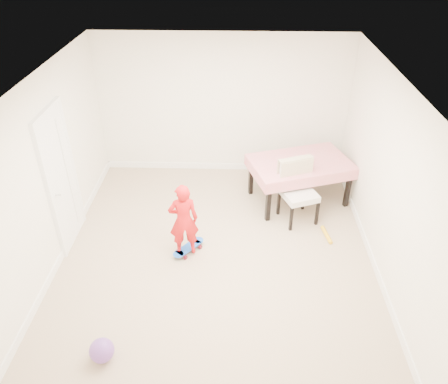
{
  "coord_description": "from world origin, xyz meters",
  "views": [
    {
      "loc": [
        0.27,
        -4.91,
        4.28
      ],
      "look_at": [
        0.1,
        0.2,
        0.95
      ],
      "focal_mm": 35.0,
      "sensor_mm": 36.0,
      "label": 1
    }
  ],
  "objects_px": {
    "dining_chair": "(299,193)",
    "skateboard": "(189,249)",
    "dining_table": "(299,181)",
    "child": "(184,222)",
    "balloon": "(102,350)"
  },
  "relations": [
    {
      "from": "dining_chair",
      "to": "skateboard",
      "type": "height_order",
      "value": "dining_chair"
    },
    {
      "from": "dining_table",
      "to": "dining_chair",
      "type": "relative_size",
      "value": 1.58
    },
    {
      "from": "dining_table",
      "to": "skateboard",
      "type": "height_order",
      "value": "dining_table"
    },
    {
      "from": "dining_chair",
      "to": "child",
      "type": "xyz_separation_m",
      "value": [
        -1.73,
        -0.91,
        0.06
      ]
    },
    {
      "from": "child",
      "to": "balloon",
      "type": "height_order",
      "value": "child"
    },
    {
      "from": "dining_chair",
      "to": "skateboard",
      "type": "relative_size",
      "value": 1.8
    },
    {
      "from": "child",
      "to": "dining_chair",
      "type": "bearing_deg",
      "value": -163.44
    },
    {
      "from": "child",
      "to": "balloon",
      "type": "bearing_deg",
      "value": 56.86
    },
    {
      "from": "balloon",
      "to": "child",
      "type": "bearing_deg",
      "value": 68.0
    },
    {
      "from": "skateboard",
      "to": "child",
      "type": "xyz_separation_m",
      "value": [
        -0.04,
        -0.05,
        0.53
      ]
    },
    {
      "from": "skateboard",
      "to": "balloon",
      "type": "xyz_separation_m",
      "value": [
        -0.78,
        -1.87,
        0.1
      ]
    },
    {
      "from": "balloon",
      "to": "dining_table",
      "type": "bearing_deg",
      "value": 52.64
    },
    {
      "from": "dining_table",
      "to": "child",
      "type": "distance_m",
      "value": 2.34
    },
    {
      "from": "dining_table",
      "to": "child",
      "type": "bearing_deg",
      "value": -158.72
    },
    {
      "from": "skateboard",
      "to": "dining_chair",
      "type": "bearing_deg",
      "value": -23.77
    }
  ]
}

